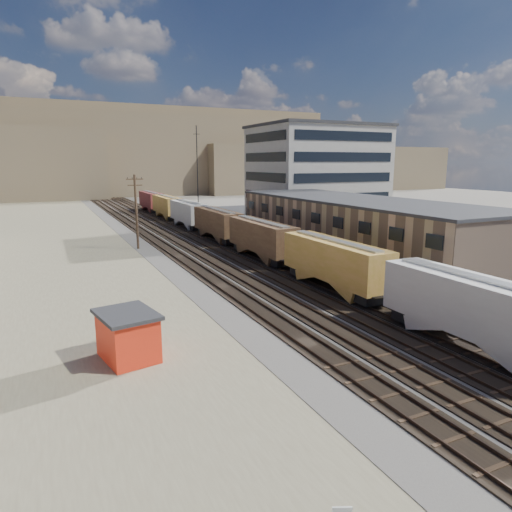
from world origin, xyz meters
name	(u,v)px	position (x,y,z in m)	size (l,w,h in m)	color
ground	(408,352)	(0.00, 0.00, 0.00)	(300.00, 300.00, 0.00)	#6B6356
ballast_bed	(182,236)	(0.00, 50.00, 0.03)	(18.00, 200.00, 0.06)	#4C4742
dirt_yard	(46,259)	(-20.00, 40.00, 0.01)	(24.00, 180.00, 0.03)	#776B51
asphalt_lot	(352,241)	(22.00, 35.00, 0.02)	(26.00, 120.00, 0.04)	#232326
rail_tracks	(179,236)	(-0.55, 50.00, 0.11)	(11.40, 200.00, 0.24)	black
freight_train	(237,228)	(3.80, 36.45, 2.79)	(3.00, 119.74, 4.46)	black
warehouse	(357,228)	(14.98, 25.00, 3.65)	(12.40, 40.40, 7.25)	tan
office_tower	(316,175)	(27.95, 54.95, 9.26)	(22.60, 18.60, 18.45)	#9E998E
utility_pole_north	(136,210)	(-8.50, 42.00, 5.30)	(2.20, 0.32, 10.00)	#382619
radio_mast	(198,176)	(6.00, 60.00, 9.12)	(1.20, 0.16, 18.00)	black
hills_north	(95,156)	(0.17, 167.92, 14.10)	(265.00, 80.00, 32.00)	brown
maintenance_shed	(128,335)	(-15.91, 6.33, 1.49)	(3.76, 4.48, 2.92)	red
parked_car_blue	(336,223)	(28.10, 47.93, 0.75)	(2.49, 5.39, 1.50)	navy
parked_car_far	(336,223)	(28.64, 48.70, 0.74)	(1.74, 4.32, 1.47)	silver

